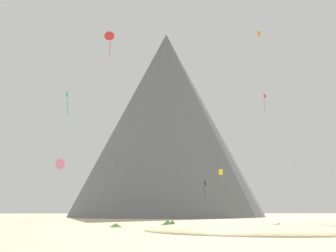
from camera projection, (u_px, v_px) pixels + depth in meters
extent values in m
plane|color=#CCBA8E|center=(222.00, 237.00, 35.45)|extent=(400.00, 400.00, 0.00)
ellipsoid|color=beige|center=(295.00, 227.00, 53.90)|extent=(22.93, 22.96, 2.75)
ellipsoid|color=beige|center=(245.00, 232.00, 42.97)|extent=(28.99, 26.73, 1.94)
cone|color=#668C4C|center=(329.00, 230.00, 41.26)|extent=(1.45, 1.45, 0.61)
cone|color=#477238|center=(190.00, 229.00, 44.30)|extent=(2.27, 2.27, 0.46)
cone|color=#477238|center=(116.00, 225.00, 54.03)|extent=(2.31, 2.31, 0.54)
cone|color=#477238|center=(168.00, 223.00, 57.15)|extent=(3.30, 3.30, 0.88)
cone|color=#668C4C|center=(279.00, 228.00, 39.92)|extent=(3.41, 3.41, 1.04)
cone|color=#568442|center=(172.00, 224.00, 53.59)|extent=(1.95, 1.95, 0.95)
cone|color=slate|center=(166.00, 121.00, 137.20)|extent=(79.37, 79.37, 64.50)
cone|color=slate|center=(137.00, 154.00, 134.16)|extent=(48.43, 48.43, 41.44)
cone|color=orange|center=(259.00, 34.00, 81.98)|extent=(1.22, 1.33, 1.51)
cube|color=#D1339E|center=(265.00, 96.00, 82.77)|extent=(0.52, 0.45, 0.89)
cylinder|color=#D1339E|center=(265.00, 106.00, 82.34)|extent=(0.12, 0.56, 3.24)
cube|color=yellow|center=(221.00, 172.00, 96.25)|extent=(1.08, 0.38, 1.41)
cylinder|color=green|center=(221.00, 179.00, 95.90)|extent=(0.34, 0.14, 2.00)
cube|color=white|center=(289.00, 164.00, 87.40)|extent=(0.61, 0.97, 1.43)
cone|color=red|center=(109.00, 36.00, 69.47)|extent=(1.78, 0.58, 1.78)
cylinder|color=red|center=(110.00, 50.00, 68.95)|extent=(0.22, 0.10, 3.31)
cone|color=pink|center=(61.00, 164.00, 89.79)|extent=(2.49, 1.28, 2.47)
cylinder|color=pink|center=(60.00, 173.00, 89.38)|extent=(0.28, 0.28, 1.53)
cone|color=teal|center=(66.00, 95.00, 59.86)|extent=(0.75, 1.36, 1.33)
cylinder|color=teal|center=(67.00, 107.00, 59.48)|extent=(0.19, 0.40, 2.41)
cone|color=black|center=(205.00, 183.00, 91.10)|extent=(0.85, 1.36, 1.35)
cylinder|color=black|center=(204.00, 192.00, 90.68)|extent=(0.45, 0.28, 2.74)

